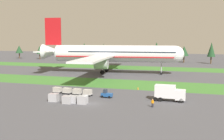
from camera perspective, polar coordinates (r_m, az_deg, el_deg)
The scene contains 18 objects.
ground_plane at distance 57.22m, azimuth -4.57°, elevation -7.29°, with size 400.00×400.00×0.00m, color #47474C.
grass_strip_near at distance 81.77m, azimuth 2.19°, elevation -2.99°, with size 320.00×16.68×0.01m, color #3D752D.
grass_strip_far at distance 125.76m, azimuth 7.43°, elevation 0.40°, with size 320.00×16.68×0.01m, color #3D752D.
airliner at distance 105.37m, azimuth -0.37°, elevation 3.60°, with size 57.41×71.00×22.37m.
baggage_tug at distance 62.74m, azimuth -1.20°, elevation -5.25°, with size 2.70×1.52×1.97m.
cargo_dolly_lead at distance 64.81m, azimuth -5.31°, elevation -4.79°, with size 2.32×1.68×1.55m.
cargo_dolly_second at distance 66.16m, azimuth -7.55°, elevation -4.58°, with size 2.32×1.68×1.55m.
cargo_dolly_third at distance 67.60m, azimuth -9.70°, elevation -4.38°, with size 2.32×1.68×1.55m.
cargo_dolly_fourth at distance 69.14m, azimuth -11.76°, elevation -4.17°, with size 2.32×1.68×1.55m.
catering_truck at distance 60.46m, azimuth 12.27°, elevation -4.77°, with size 6.96×2.30×3.58m.
ground_crew_marshaller at distance 54.64m, azimuth 8.76°, elevation -7.01°, with size 0.56×0.36×1.74m.
uld_container_0 at distance 60.45m, azimuth -12.47°, elevation -5.80°, with size 2.00×1.60×1.77m, color #A3A3A8.
uld_container_1 at distance 57.16m, azimuth -6.37°, elevation -6.41°, with size 2.00×1.60×1.79m, color #A3A3A8.
uld_container_2 at distance 58.32m, azimuth -8.44°, elevation -6.27°, with size 2.00×1.60×1.60m, color #A3A3A8.
uld_container_3 at distance 57.99m, azimuth -9.59°, elevation -6.33°, with size 2.00×1.60×1.68m, color #A3A3A8.
taxiway_marker_0 at distance 75.10m, azimuth 13.17°, elevation -3.79°, with size 0.44×0.44×0.68m, color orange.
taxiway_marker_1 at distance 73.16m, azimuth 5.64°, elevation -3.94°, with size 0.44×0.44×0.63m, color orange.
distant_tree_line at distance 159.22m, azimuth 11.16°, elevation 4.15°, with size 197.41×11.15×11.89m.
Camera 1 is at (20.36, -51.63, 13.93)m, focal length 42.30 mm.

